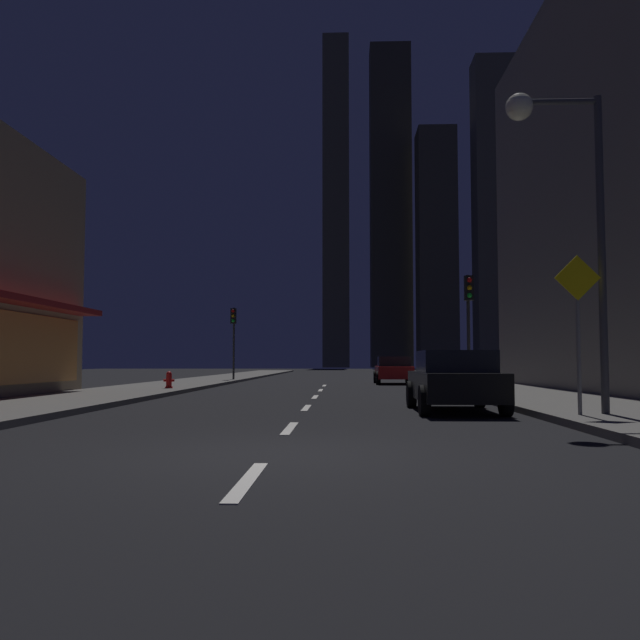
{
  "coord_description": "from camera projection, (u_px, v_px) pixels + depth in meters",
  "views": [
    {
      "loc": [
        0.97,
        -8.7,
        1.2
      ],
      "look_at": [
        0.0,
        18.14,
        2.87
      ],
      "focal_mm": 37.36,
      "sensor_mm": 36.0,
      "label": 1
    }
  ],
  "objects": [
    {
      "name": "skyscraper_distant_mid",
      "position": [
        390.0,
        206.0,
        132.79
      ],
      "size": [
        8.1,
        6.15,
        64.58
      ],
      "primitive_type": "cube",
      "color": "#39362B",
      "rests_on": "ground"
    },
    {
      "name": "car_parked_far",
      "position": [
        393.0,
        370.0,
        35.37
      ],
      "size": [
        1.98,
        4.24,
        1.45
      ],
      "color": "#B21919",
      "rests_on": "ground"
    },
    {
      "name": "ground_plane",
      "position": [
        328.0,
        382.0,
        40.55
      ],
      "size": [
        78.0,
        136.0,
        0.1
      ],
      "primitive_type": "cube",
      "color": "black"
    },
    {
      "name": "street_lamp_right",
      "position": [
        559.0,
        172.0,
        13.63
      ],
      "size": [
        1.96,
        0.56,
        6.58
      ],
      "color": "#38383D",
      "rests_on": "sidewalk_right"
    },
    {
      "name": "skyscraper_distant_short",
      "position": [
        436.0,
        248.0,
        123.5
      ],
      "size": [
        7.02,
        7.44,
        44.4
      ],
      "primitive_type": "cube",
      "color": "#413E31",
      "rests_on": "ground"
    },
    {
      "name": "pedestrian_crossing_sign",
      "position": [
        578.0,
        320.0,
        13.15
      ],
      "size": [
        0.91,
        0.08,
        3.15
      ],
      "color": "slate",
      "rests_on": "sidewalk_right"
    },
    {
      "name": "skyscraper_distant_slender",
      "position": [
        499.0,
        212.0,
        121.87
      ],
      "size": [
        8.87,
        6.12,
        57.2
      ],
      "primitive_type": "cube",
      "color": "brown",
      "rests_on": "ground"
    },
    {
      "name": "sidewalk_left",
      "position": [
        214.0,
        380.0,
        40.81
      ],
      "size": [
        4.0,
        76.0,
        0.15
      ],
      "primitive_type": "cube",
      "color": "#605E59",
      "rests_on": "ground"
    },
    {
      "name": "car_parked_near",
      "position": [
        454.0,
        380.0,
        15.85
      ],
      "size": [
        1.98,
        4.24,
        1.45
      ],
      "color": "black",
      "rests_on": "ground"
    },
    {
      "name": "traffic_light_near_right",
      "position": [
        469.0,
        306.0,
        24.12
      ],
      "size": [
        0.32,
        0.48,
        4.2
      ],
      "color": "#2D2D2D",
      "rests_on": "sidewalk_right"
    },
    {
      "name": "traffic_light_far_left",
      "position": [
        234.0,
        327.0,
        38.94
      ],
      "size": [
        0.32,
        0.48,
        4.2
      ],
      "color": "#2D2D2D",
      "rests_on": "sidewalk_left"
    },
    {
      "name": "skyscraper_distant_tall",
      "position": [
        336.0,
        201.0,
        133.27
      ],
      "size": [
        5.26,
        5.29,
        66.78
      ],
      "primitive_type": "cube",
      "color": "#524E3D",
      "rests_on": "ground"
    },
    {
      "name": "fire_hydrant_far_left",
      "position": [
        169.0,
        380.0,
        26.07
      ],
      "size": [
        0.42,
        0.3,
        0.65
      ],
      "color": "red",
      "rests_on": "sidewalk_left"
    },
    {
      "name": "lane_marking_center",
      "position": [
        311.0,
        402.0,
        19.61
      ],
      "size": [
        0.16,
        28.2,
        0.01
      ],
      "color": "silver",
      "rests_on": "ground"
    },
    {
      "name": "sidewalk_right",
      "position": [
        443.0,
        380.0,
        40.31
      ],
      "size": [
        4.0,
        76.0,
        0.15
      ],
      "primitive_type": "cube",
      "color": "#605E59",
      "rests_on": "ground"
    }
  ]
}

